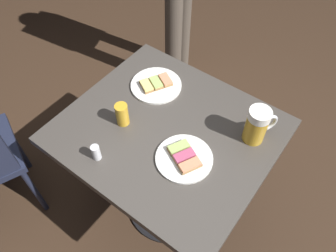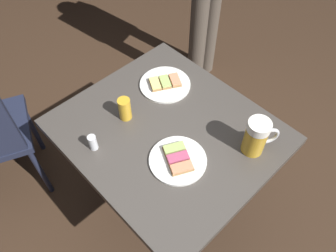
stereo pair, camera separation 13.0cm
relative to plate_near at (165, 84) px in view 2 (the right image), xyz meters
The scene contains 7 objects.
ground_plane 0.76m from the plate_near, 49.13° to the left, with size 6.00×6.00×0.00m, color #382619.
cafe_table 0.29m from the plate_near, 49.13° to the left, with size 0.73×0.82×0.71m.
plate_near is the anchor object (origin of this frame).
plate_far 0.40m from the plate_near, 53.26° to the left, with size 0.22×0.22×0.03m.
beer_mug 0.48m from the plate_near, 90.65° to the left, with size 0.13×0.10×0.16m.
beer_glass_small 0.25m from the plate_near, ahead, with size 0.05×0.05×0.10m, color gold.
salt_shaker 0.43m from the plate_near, ahead, with size 0.03×0.03×0.07m, color silver.
Camera 2 is at (0.55, 0.58, 1.75)m, focal length 35.31 mm.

